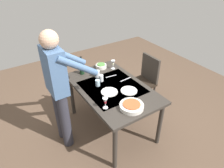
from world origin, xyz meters
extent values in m
plane|color=brown|center=(0.00, 0.00, 0.00)|extent=(6.00, 6.00, 0.00)
cube|color=#332D28|center=(0.00, 0.00, 0.75)|extent=(1.43, 0.90, 0.04)
cube|color=#B2B7C1|center=(0.00, 0.00, 0.77)|extent=(0.79, 0.76, 0.00)
cylinder|color=#332D28|center=(-0.64, -0.38, 0.36)|extent=(0.06, 0.06, 0.73)
cylinder|color=#332D28|center=(0.64, -0.38, 0.36)|extent=(0.06, 0.06, 0.73)
cylinder|color=#332D28|center=(-0.64, 0.38, 0.36)|extent=(0.06, 0.06, 0.73)
cylinder|color=#332D28|center=(0.64, 0.38, 0.36)|extent=(0.06, 0.06, 0.73)
cube|color=black|center=(0.21, -0.75, 0.45)|extent=(0.40, 0.40, 0.04)
cube|color=#332D28|center=(0.21, -0.93, 0.70)|extent=(0.40, 0.04, 0.45)
cylinder|color=#332D28|center=(0.04, -0.92, 0.23)|extent=(0.04, 0.04, 0.43)
cylinder|color=#332D28|center=(0.38, -0.92, 0.23)|extent=(0.04, 0.04, 0.43)
cylinder|color=#332D28|center=(0.04, -0.58, 0.23)|extent=(0.04, 0.04, 0.43)
cylinder|color=#332D28|center=(0.38, -0.58, 0.23)|extent=(0.04, 0.04, 0.43)
cylinder|color=#2D2D38|center=(0.26, 0.73, 0.44)|extent=(0.14, 0.14, 0.88)
cylinder|color=#2D2D38|center=(0.06, 0.73, 0.44)|extent=(0.14, 0.14, 0.88)
cube|color=#47668E|center=(0.16, 0.73, 1.18)|extent=(0.36, 0.20, 0.60)
sphere|color=tan|center=(0.16, 0.73, 1.58)|extent=(0.22, 0.22, 0.22)
cylinder|color=#47668E|center=(0.33, 0.49, 1.25)|extent=(0.08, 0.52, 0.40)
cylinder|color=#47668E|center=(-0.01, 0.49, 1.25)|extent=(0.08, 0.52, 0.40)
cylinder|color=black|center=(0.57, 0.19, 0.87)|extent=(0.07, 0.07, 0.20)
cylinder|color=black|center=(0.57, 0.19, 1.01)|extent=(0.03, 0.03, 0.08)
cylinder|color=black|center=(0.57, 0.19, 1.06)|extent=(0.03, 0.03, 0.02)
cylinder|color=white|center=(-0.34, 0.32, 0.77)|extent=(0.06, 0.06, 0.01)
cylinder|color=white|center=(-0.34, 0.32, 0.81)|extent=(0.01, 0.01, 0.07)
cone|color=white|center=(-0.34, 0.32, 0.88)|extent=(0.07, 0.07, 0.07)
cylinder|color=maroon|center=(-0.34, 0.32, 0.86)|extent=(0.03, 0.03, 0.03)
cylinder|color=white|center=(0.44, -0.31, 0.77)|extent=(0.06, 0.06, 0.01)
cylinder|color=white|center=(0.44, -0.31, 0.81)|extent=(0.01, 0.01, 0.07)
cone|color=white|center=(0.44, -0.31, 0.88)|extent=(0.07, 0.07, 0.07)
cylinder|color=beige|center=(0.44, -0.31, 0.86)|extent=(0.03, 0.03, 0.03)
cylinder|color=silver|center=(0.14, 0.15, 0.82)|extent=(0.07, 0.07, 0.09)
cylinder|color=silver|center=(0.36, 0.03, 0.82)|extent=(0.08, 0.08, 0.11)
cylinder|color=silver|center=(0.22, 0.05, 0.82)|extent=(0.07, 0.07, 0.10)
cylinder|color=silver|center=(-0.52, 0.05, 0.80)|extent=(0.30, 0.30, 0.05)
cylinder|color=#C6562D|center=(-0.52, 0.05, 0.82)|extent=(0.22, 0.22, 0.03)
cylinder|color=silver|center=(0.58, -0.16, 0.80)|extent=(0.18, 0.18, 0.05)
cylinder|color=#4C843D|center=(0.58, -0.16, 0.82)|extent=(0.13, 0.13, 0.03)
cylinder|color=silver|center=(-0.21, -0.14, 0.77)|extent=(0.23, 0.23, 0.01)
cylinder|color=silver|center=(-0.09, 0.10, 0.77)|extent=(0.23, 0.23, 0.01)
cube|color=silver|center=(0.06, -0.28, 0.77)|extent=(0.03, 0.20, 0.00)
cube|color=silver|center=(0.25, -0.15, 0.77)|extent=(0.04, 0.18, 0.00)
camera|label=1|loc=(-2.03, 1.32, 2.40)|focal=32.87mm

